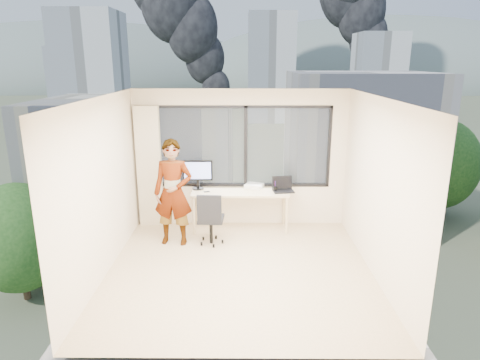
{
  "coord_description": "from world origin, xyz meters",
  "views": [
    {
      "loc": [
        0.05,
        -5.86,
        3.09
      ],
      "look_at": [
        0.0,
        1.0,
        1.15
      ],
      "focal_mm": 31.68,
      "sensor_mm": 36.0,
      "label": 1
    }
  ],
  "objects_px": {
    "handbag": "(282,182)",
    "game_console": "(254,186)",
    "laptop": "(284,185)",
    "chair": "(211,217)",
    "person": "(173,193)",
    "monitor": "(198,175)",
    "desk": "(240,210)"
  },
  "relations": [
    {
      "from": "chair",
      "to": "monitor",
      "type": "height_order",
      "value": "monitor"
    },
    {
      "from": "monitor",
      "to": "laptop",
      "type": "relative_size",
      "value": 1.41
    },
    {
      "from": "game_console",
      "to": "laptop",
      "type": "relative_size",
      "value": 0.79
    },
    {
      "from": "desk",
      "to": "person",
      "type": "distance_m",
      "value": 1.42
    },
    {
      "from": "chair",
      "to": "person",
      "type": "bearing_deg",
      "value": -178.93
    },
    {
      "from": "chair",
      "to": "person",
      "type": "distance_m",
      "value": 0.77
    },
    {
      "from": "person",
      "to": "handbag",
      "type": "height_order",
      "value": "person"
    },
    {
      "from": "chair",
      "to": "laptop",
      "type": "xyz_separation_m",
      "value": [
        1.3,
        0.63,
        0.39
      ]
    },
    {
      "from": "chair",
      "to": "laptop",
      "type": "height_order",
      "value": "laptop"
    },
    {
      "from": "desk",
      "to": "chair",
      "type": "relative_size",
      "value": 1.87
    },
    {
      "from": "game_console",
      "to": "laptop",
      "type": "bearing_deg",
      "value": -3.29
    },
    {
      "from": "monitor",
      "to": "laptop",
      "type": "bearing_deg",
      "value": -7.25
    },
    {
      "from": "monitor",
      "to": "game_console",
      "type": "xyz_separation_m",
      "value": [
        1.06,
        0.08,
        -0.24
      ]
    },
    {
      "from": "laptop",
      "to": "handbag",
      "type": "relative_size",
      "value": 1.37
    },
    {
      "from": "game_console",
      "to": "laptop",
      "type": "distance_m",
      "value": 0.6
    },
    {
      "from": "chair",
      "to": "laptop",
      "type": "bearing_deg",
      "value": 28.76
    },
    {
      "from": "desk",
      "to": "handbag",
      "type": "height_order",
      "value": "handbag"
    },
    {
      "from": "monitor",
      "to": "laptop",
      "type": "xyz_separation_m",
      "value": [
        1.6,
        -0.17,
        -0.16
      ]
    },
    {
      "from": "monitor",
      "to": "game_console",
      "type": "height_order",
      "value": "monitor"
    },
    {
      "from": "monitor",
      "to": "handbag",
      "type": "xyz_separation_m",
      "value": [
        1.6,
        0.06,
        -0.17
      ]
    },
    {
      "from": "desk",
      "to": "monitor",
      "type": "bearing_deg",
      "value": 170.44
    },
    {
      "from": "monitor",
      "to": "handbag",
      "type": "relative_size",
      "value": 1.93
    },
    {
      "from": "game_console",
      "to": "monitor",
      "type": "bearing_deg",
      "value": -153.89
    },
    {
      "from": "chair",
      "to": "monitor",
      "type": "distance_m",
      "value": 1.01
    },
    {
      "from": "person",
      "to": "handbag",
      "type": "distance_m",
      "value": 2.11
    },
    {
      "from": "handbag",
      "to": "chair",
      "type": "bearing_deg",
      "value": -166.32
    },
    {
      "from": "handbag",
      "to": "monitor",
      "type": "bearing_deg",
      "value": 162.42
    },
    {
      "from": "handbag",
      "to": "game_console",
      "type": "bearing_deg",
      "value": 157.71
    },
    {
      "from": "monitor",
      "to": "handbag",
      "type": "distance_m",
      "value": 1.61
    },
    {
      "from": "desk",
      "to": "chair",
      "type": "height_order",
      "value": "chair"
    },
    {
      "from": "monitor",
      "to": "laptop",
      "type": "height_order",
      "value": "monitor"
    },
    {
      "from": "monitor",
      "to": "desk",
      "type": "bearing_deg",
      "value": -10.89
    }
  ]
}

